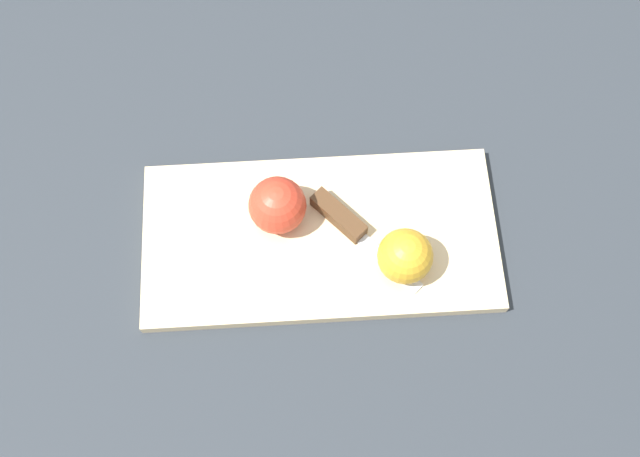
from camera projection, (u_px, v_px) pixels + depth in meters
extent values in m
plane|color=#282D33|center=(320.00, 240.00, 0.92)|extent=(4.00, 4.00, 0.00)
cube|color=#D1B789|center=(320.00, 237.00, 0.91)|extent=(0.45, 0.25, 0.02)
sphere|color=red|center=(277.00, 205.00, 0.88)|extent=(0.07, 0.07, 0.07)
cylinder|color=beige|center=(283.00, 206.00, 0.88)|extent=(0.01, 0.06, 0.06)
sphere|color=gold|center=(405.00, 256.00, 0.86)|extent=(0.07, 0.07, 0.07)
cylinder|color=beige|center=(404.00, 261.00, 0.86)|extent=(0.06, 0.02, 0.06)
cube|color=silver|center=(390.00, 264.00, 0.89)|extent=(0.08, 0.07, 0.00)
cube|color=#472D19|center=(339.00, 215.00, 0.90)|extent=(0.07, 0.07, 0.02)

